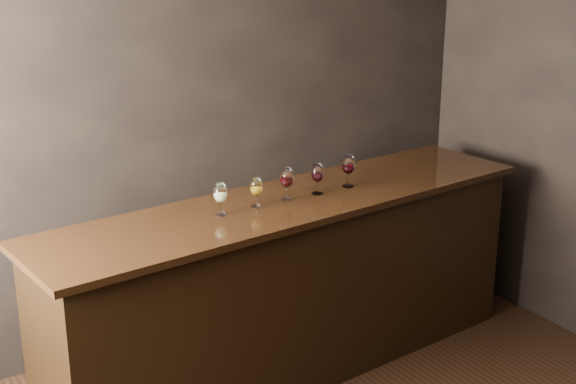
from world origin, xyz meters
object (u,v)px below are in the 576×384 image
bar_counter (291,290)px  back_bar_shelf (221,281)px  glass_red_a (287,179)px  glass_amber (256,188)px  glass_red_c (348,166)px  glass_red_b (317,174)px  glass_white (220,194)px

bar_counter → back_bar_shelf: bar_counter is taller
back_bar_shelf → glass_red_a: size_ratio=11.75×
glass_amber → glass_red_c: 0.69m
bar_counter → glass_red_b: 0.75m
glass_red_c → back_bar_shelf: bearing=136.3°
glass_white → glass_red_c: bearing=3.1°
bar_counter → glass_white: (-0.48, -0.02, 0.72)m
glass_red_a → bar_counter: bearing=-27.9°
back_bar_shelf → glass_amber: (-0.07, -0.62, 0.85)m
glass_red_a → glass_red_c: (0.46, 0.02, 0.01)m
glass_red_b → glass_red_c: bearing=4.4°
glass_white → glass_red_b: 0.68m
bar_counter → glass_white: size_ratio=17.06×
glass_red_c → glass_amber: bearing=-177.0°
bar_counter → glass_red_a: glass_red_a is taller
back_bar_shelf → glass_amber: 1.06m
glass_amber → glass_red_b: 0.44m
glass_red_a → glass_red_b: bearing=-1.0°
bar_counter → back_bar_shelf: 0.65m
back_bar_shelf → bar_counter: bearing=-74.4°
back_bar_shelf → glass_white: size_ratio=12.34×
glass_white → glass_red_c: (0.92, 0.05, 0.01)m
bar_counter → glass_red_c: 0.85m
glass_white → glass_red_b: (0.68, 0.03, 0.00)m
bar_counter → glass_amber: glass_amber is taller
back_bar_shelf → glass_red_a: 1.07m
glass_red_b → back_bar_shelf: bearing=121.2°
bar_counter → glass_white: 0.86m
bar_counter → back_bar_shelf: (-0.17, 0.61, -0.14)m
glass_red_b → glass_red_a: bearing=179.0°
back_bar_shelf → glass_white: glass_white is taller
bar_counter → glass_amber: size_ratio=18.33×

